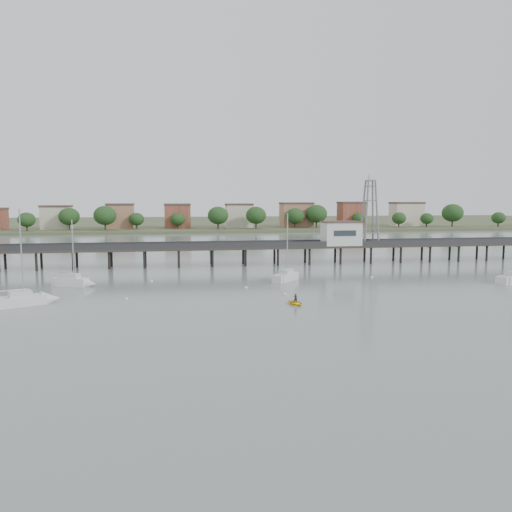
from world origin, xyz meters
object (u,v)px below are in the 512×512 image
at_px(lattice_tower, 370,213).
at_px(sailboat_a, 31,300).
at_px(sailboat_b, 78,282).
at_px(sailboat_c, 289,276).
at_px(pier, 228,248).
at_px(yellow_dinghy, 296,305).

xyz_separation_m(lattice_tower, sailboat_a, (-61.80, -35.43, -10.46)).
distance_m(lattice_tower, sailboat_a, 72.00).
bearing_deg(sailboat_b, sailboat_a, -83.50).
height_order(lattice_tower, sailboat_c, lattice_tower).
relative_size(pier, sailboat_a, 11.07).
relative_size(sailboat_c, yellow_dinghy, 4.04).
bearing_deg(lattice_tower, sailboat_a, -150.18).
bearing_deg(pier, sailboat_b, -141.26).
distance_m(lattice_tower, yellow_dinghy, 50.25).
bearing_deg(yellow_dinghy, lattice_tower, 46.30).
height_order(sailboat_c, sailboat_a, sailboat_a).
bearing_deg(sailboat_c, yellow_dinghy, -149.96).
height_order(pier, sailboat_c, sailboat_c).
height_order(sailboat_a, yellow_dinghy, sailboat_a).
bearing_deg(sailboat_b, lattice_tower, 40.71).
relative_size(sailboat_c, sailboat_a, 0.91).
relative_size(lattice_tower, sailboat_a, 1.14).
bearing_deg(yellow_dinghy, sailboat_a, 160.23).
height_order(pier, sailboat_a, sailboat_a).
distance_m(lattice_tower, sailboat_c, 32.69).
bearing_deg(lattice_tower, yellow_dinghy, -123.08).
distance_m(pier, sailboat_b, 34.58).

